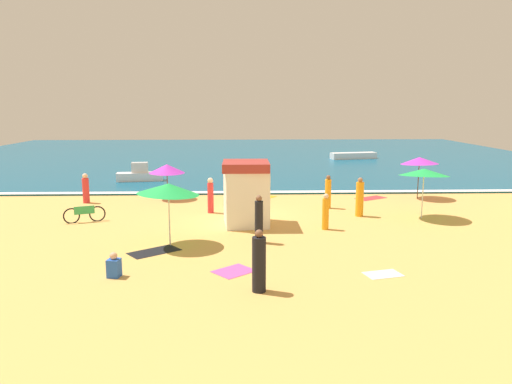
{
  "coord_description": "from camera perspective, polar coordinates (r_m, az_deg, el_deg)",
  "views": [
    {
      "loc": [
        -0.2,
        -22.21,
        5.21
      ],
      "look_at": [
        0.61,
        2.39,
        0.8
      ],
      "focal_mm": 34.44,
      "sensor_mm": 36.0,
      "label": 1
    }
  ],
  "objects": [
    {
      "name": "small_boat_0",
      "position": [
        34.1,
        -13.32,
        1.96
      ],
      "size": [
        3.14,
        1.24,
        1.25
      ],
      "color": "white",
      "rests_on": "ocean_water"
    },
    {
      "name": "parked_bicycle",
      "position": [
        23.26,
        -19.3,
        -2.4
      ],
      "size": [
        1.72,
        0.71,
        0.76
      ],
      "color": "black",
      "rests_on": "ground_plane"
    },
    {
      "name": "beachgoer_8",
      "position": [
        18.63,
        0.34,
        -3.3
      ],
      "size": [
        0.44,
        0.44,
        1.84
      ],
      "color": "black",
      "rests_on": "ground_plane"
    },
    {
      "name": "beach_towel_2",
      "position": [
        18.08,
        -11.73,
        -6.79
      ],
      "size": [
        1.96,
        1.8,
        0.01
      ],
      "color": "black",
      "rests_on": "ground_plane"
    },
    {
      "name": "beachgoer_0",
      "position": [
        20.83,
        8.08,
        -2.36
      ],
      "size": [
        0.31,
        0.31,
        1.53
      ],
      "color": "orange",
      "rests_on": "ground_plane"
    },
    {
      "name": "beachgoer_9",
      "position": [
        27.71,
        -19.16,
        0.34
      ],
      "size": [
        0.45,
        0.45,
        1.59
      ],
      "color": "red",
      "rests_on": "ground_plane"
    },
    {
      "name": "beach_umbrella_4",
      "position": [
        18.3,
        -10.14,
        0.36
      ],
      "size": [
        2.93,
        2.92,
        2.42
      ],
      "color": "silver",
      "rests_on": "ground_plane"
    },
    {
      "name": "ocean_water",
      "position": [
        50.47,
        -1.66,
        4.28
      ],
      "size": [
        60.0,
        44.0,
        0.1
      ],
      "primitive_type": "cube",
      "color": "#0F567A",
      "rests_on": "ground_plane"
    },
    {
      "name": "beachgoer_4",
      "position": [
        23.86,
        -5.31,
        -0.41
      ],
      "size": [
        0.41,
        0.41,
        1.73
      ],
      "color": "red",
      "rests_on": "ground_plane"
    },
    {
      "name": "ground_plane",
      "position": [
        22.81,
        -1.34,
        -3.05
      ],
      "size": [
        60.0,
        60.0,
        0.0
      ],
      "primitive_type": "plane",
      "color": "#E0A856"
    },
    {
      "name": "beachgoer_7",
      "position": [
        13.86,
        0.35,
        -8.26
      ],
      "size": [
        0.54,
        0.54,
        1.8
      ],
      "color": "black",
      "rests_on": "ground_plane"
    },
    {
      "name": "beach_towel_3",
      "position": [
        15.73,
        -2.58,
        -9.17
      ],
      "size": [
        1.53,
        1.5,
        0.01
      ],
      "color": "#D84CA5",
      "rests_on": "ground_plane"
    },
    {
      "name": "beach_towel_4",
      "position": [
        15.94,
        14.54,
        -9.23
      ],
      "size": [
        1.26,
        0.96,
        0.01
      ],
      "color": "white",
      "rests_on": "ground_plane"
    },
    {
      "name": "beachgoer_6",
      "position": [
        15.75,
        -16.17,
        -8.28
      ],
      "size": [
        0.42,
        0.42,
        0.78
      ],
      "color": "blue",
      "rests_on": "ground_plane"
    },
    {
      "name": "beach_towel_0",
      "position": [
        28.33,
        13.2,
        -0.7
      ],
      "size": [
        1.95,
        1.64,
        0.01
      ],
      "color": "red",
      "rests_on": "ground_plane"
    },
    {
      "name": "wave_breaker_foam",
      "position": [
        28.96,
        -1.47,
        -0.0
      ],
      "size": [
        57.0,
        0.7,
        0.01
      ],
      "primitive_type": "cube",
      "color": "white",
      "rests_on": "ocean_water"
    },
    {
      "name": "beach_umbrella_3",
      "position": [
        28.75,
        18.44,
        3.48
      ],
      "size": [
        2.89,
        2.89,
        2.37
      ],
      "color": "#4C3823",
      "rests_on": "ground_plane"
    },
    {
      "name": "beach_umbrella_1",
      "position": [
        27.57,
        -10.31,
        2.69
      ],
      "size": [
        2.73,
        2.73,
        1.97
      ],
      "color": "#4C3823",
      "rests_on": "ground_plane"
    },
    {
      "name": "beachgoer_3",
      "position": [
        23.53,
        11.95,
        -0.71
      ],
      "size": [
        0.45,
        0.45,
        1.84
      ],
      "color": "orange",
      "rests_on": "ground_plane"
    },
    {
      "name": "lifeguard_cabana",
      "position": [
        21.31,
        -1.18,
        -0.09
      ],
      "size": [
        2.01,
        2.21,
        2.78
      ],
      "color": "white",
      "rests_on": "ground_plane"
    },
    {
      "name": "beach_towel_1",
      "position": [
        27.64,
        0.91,
        -0.7
      ],
      "size": [
        1.6,
        1.78,
        0.01
      ],
      "color": "orange",
      "rests_on": "ground_plane"
    },
    {
      "name": "small_boat_1",
      "position": [
        47.69,
        11.26,
        4.16
      ],
      "size": [
        4.52,
        1.93,
        0.59
      ],
      "color": "white",
      "rests_on": "ocean_water"
    },
    {
      "name": "beach_umbrella_0",
      "position": [
        23.69,
        18.94,
        2.18
      ],
      "size": [
        2.78,
        2.8,
        2.42
      ],
      "color": "silver",
      "rests_on": "ground_plane"
    },
    {
      "name": "beachgoer_5",
      "position": [
        25.1,
        8.36,
        -0.07
      ],
      "size": [
        0.44,
        0.44,
        1.69
      ],
      "color": "orange",
      "rests_on": "ground_plane"
    }
  ]
}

